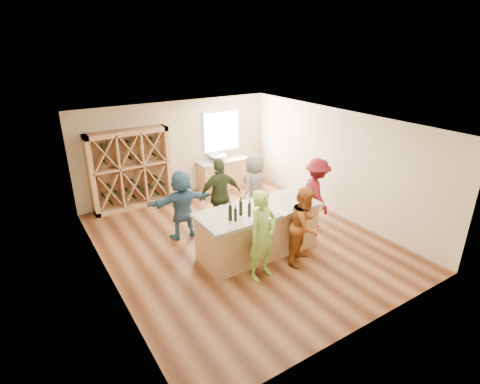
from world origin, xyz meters
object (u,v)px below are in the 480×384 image
wine_bottle_c (241,208)px  person_far_left (182,205)px  wine_rack (131,170)px  person_far_mid (220,195)px  wine_bottle_b (235,215)px  person_near_left (262,236)px  tasting_counter_base (258,232)px  wine_bottle_a (230,213)px  person_near_right (305,225)px  sink (218,158)px  person_server (316,193)px  person_far_right (255,187)px  wine_bottle_d (249,210)px

wine_bottle_c → person_far_left: (-0.59, 1.63, -0.40)m
wine_rack → person_far_mid: bearing=-60.7°
wine_bottle_b → person_near_left: person_near_left is taller
tasting_counter_base → wine_bottle_a: wine_bottle_a is taller
person_near_left → person_near_right: size_ratio=1.10×
wine_bottle_b → person_near_left: bearing=-63.5°
wine_bottle_a → wine_bottle_b: size_ratio=1.19×
person_near_right → person_far_mid: person_far_mid is taller
wine_bottle_a → wine_bottle_c: wine_bottle_a is taller
sink → wine_rack: bearing=178.5°
wine_rack → wine_bottle_b: 4.23m
tasting_counter_base → person_server: size_ratio=1.47×
wine_rack → wine_bottle_b: wine_rack is taller
sink → wine_bottle_b: 4.51m
person_far_right → person_far_left: 2.01m
person_near_right → tasting_counter_base: bearing=100.1°
wine_rack → tasting_counter_base: wine_rack is taller
wine_bottle_c → person_near_left: person_near_left is taller
wine_rack → person_far_left: size_ratio=1.31×
wine_bottle_c → wine_bottle_a: bearing=-165.4°
tasting_counter_base → person_far_mid: person_far_mid is taller
wine_rack → wine_bottle_a: bearing=-79.7°
wine_bottle_c → wine_bottle_d: size_ratio=1.11×
sink → person_near_left: (-1.63, -4.62, -0.09)m
tasting_counter_base → wine_bottle_a: size_ratio=8.12×
tasting_counter_base → person_near_left: (-0.47, -0.79, 0.43)m
person_far_mid → person_near_right: bearing=117.4°
person_near_right → person_far_mid: size_ratio=0.93×
sink → person_server: person_server is taller
tasting_counter_base → person_near_right: bearing=-52.6°
person_near_right → person_far_right: person_far_right is taller
wine_bottle_a → person_near_right: 1.60m
wine_bottle_c → person_server: bearing=8.8°
wine_bottle_d → person_near_left: size_ratio=0.15×
person_server → person_far_right: 1.57m
sink → person_near_right: size_ratio=0.32×
wine_bottle_a → wine_bottle_d: wine_bottle_a is taller
wine_bottle_b → person_far_mid: bearing=70.1°
sink → person_near_right: (-0.55, -4.63, -0.17)m
person_near_left → person_far_right: 2.65m
person_server → tasting_counter_base: bearing=120.1°
wine_bottle_b → wine_bottle_c: 0.29m
wine_rack → wine_bottle_a: size_ratio=6.87×
wine_bottle_a → tasting_counter_base: bearing=11.0°
sink → wine_bottle_d: (-1.55, -4.05, 0.21)m
wine_rack → person_far_mid: (1.40, -2.50, -0.19)m
person_near_right → person_server: size_ratio=0.96×
person_server → wine_bottle_a: bearing=120.8°
wine_rack → wine_bottle_d: wine_rack is taller
wine_bottle_b → wine_bottle_d: bearing=5.3°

